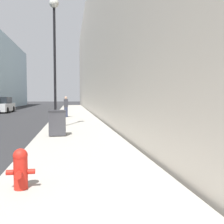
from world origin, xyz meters
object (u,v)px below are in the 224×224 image
at_px(trash_bin, 57,123).
at_px(pedestrian_on_sidewalk, 66,107).
at_px(fire_hydrant, 21,168).
at_px(parked_sedan_far, 2,105).
at_px(lamppost, 54,40).

distance_m(trash_bin, pedestrian_on_sidewalk, 9.69).
relative_size(fire_hydrant, parked_sedan_far, 0.15).
distance_m(trash_bin, lamppost, 4.63).
distance_m(fire_hydrant, parked_sedan_far, 25.95).
bearing_deg(trash_bin, fire_hydrant, -92.95).
height_order(fire_hydrant, trash_bin, trash_bin).
distance_m(lamppost, parked_sedan_far, 18.28).
relative_size(lamppost, parked_sedan_far, 1.36).
bearing_deg(lamppost, fire_hydrant, -90.57).
relative_size(fire_hydrant, pedestrian_on_sidewalk, 0.43).
bearing_deg(trash_bin, pedestrian_on_sidewalk, 89.03).
bearing_deg(pedestrian_on_sidewalk, lamppost, -93.11).
height_order(trash_bin, parked_sedan_far, parked_sedan_far).
relative_size(trash_bin, pedestrian_on_sidewalk, 0.64).
height_order(lamppost, pedestrian_on_sidewalk, lamppost).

